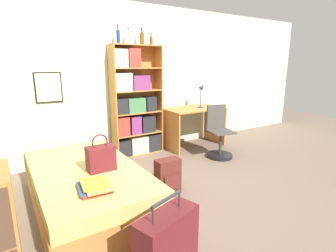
% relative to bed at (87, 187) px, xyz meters
% --- Properties ---
extents(ground_plane, '(14.00, 14.00, 0.00)m').
position_rel_bed_xyz_m(ground_plane, '(0.79, -0.02, -0.23)').
color(ground_plane, '#756051').
extents(wall_back, '(10.00, 0.09, 2.60)m').
position_rel_bed_xyz_m(wall_back, '(0.78, 1.51, 1.07)').
color(wall_back, beige).
rests_on(wall_back, ground_plane).
extents(bed, '(1.10, 1.95, 0.46)m').
position_rel_bed_xyz_m(bed, '(0.00, 0.00, 0.00)').
color(bed, '#B77538').
rests_on(bed, ground_plane).
extents(handbag, '(0.29, 0.18, 0.41)m').
position_rel_bed_xyz_m(handbag, '(0.13, -0.14, 0.37)').
color(handbag, maroon).
rests_on(handbag, bed).
extents(book_stack_on_bed, '(0.32, 0.37, 0.08)m').
position_rel_bed_xyz_m(book_stack_on_bed, '(-0.07, -0.57, 0.27)').
color(book_stack_on_bed, '#B2382D').
rests_on(book_stack_on_bed, bed).
extents(suitcase, '(0.56, 0.36, 0.66)m').
position_rel_bed_xyz_m(suitcase, '(0.21, -1.36, 0.04)').
color(suitcase, '#5B191E').
rests_on(suitcase, ground_plane).
extents(bookcase, '(0.88, 0.30, 1.90)m').
position_rel_bed_xyz_m(bookcase, '(1.23, 1.31, 0.62)').
color(bookcase, '#B77538').
rests_on(bookcase, ground_plane).
extents(bottle_green, '(0.06, 0.06, 0.30)m').
position_rel_bed_xyz_m(bottle_green, '(0.99, 1.32, 1.78)').
color(bottle_green, navy).
rests_on(bottle_green, bookcase).
extents(bottle_brown, '(0.07, 0.07, 0.26)m').
position_rel_bed_xyz_m(bottle_brown, '(1.17, 1.33, 1.77)').
color(bottle_brown, '#B7BCC1').
rests_on(bottle_brown, bookcase).
extents(bottle_clear, '(0.08, 0.08, 0.27)m').
position_rel_bed_xyz_m(bottle_clear, '(1.40, 1.29, 1.77)').
color(bottle_clear, brown).
rests_on(bottle_clear, bookcase).
extents(bottle_blue, '(0.06, 0.06, 0.20)m').
position_rel_bed_xyz_m(bottle_blue, '(1.59, 1.32, 1.75)').
color(bottle_blue, brown).
rests_on(bottle_blue, bookcase).
extents(desk, '(1.14, 0.67, 0.76)m').
position_rel_bed_xyz_m(desk, '(2.40, 1.13, 0.30)').
color(desk, '#B77538').
rests_on(desk, ground_plane).
extents(desk_lamp, '(0.16, 0.11, 0.47)m').
position_rel_bed_xyz_m(desk_lamp, '(2.57, 1.10, 0.85)').
color(desk_lamp, navy).
rests_on(desk_lamp, desk).
extents(desk_chair, '(0.47, 0.47, 0.90)m').
position_rel_bed_xyz_m(desk_chair, '(2.40, 0.40, 0.07)').
color(desk_chair, black).
rests_on(desk_chair, ground_plane).
extents(backpack, '(0.31, 0.20, 0.42)m').
position_rel_bed_xyz_m(backpack, '(0.96, -0.19, -0.02)').
color(backpack, '#56231E').
rests_on(backpack, ground_plane).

